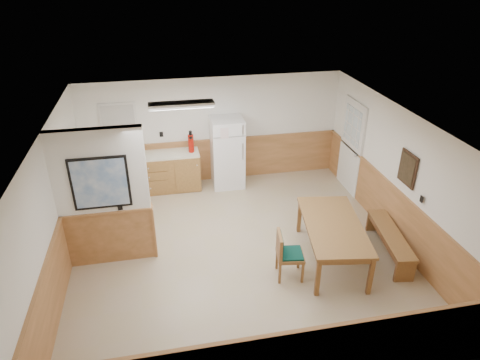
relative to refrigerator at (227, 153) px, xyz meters
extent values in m
plane|color=tan|center=(-0.26, -2.63, -0.82)|extent=(6.00, 6.00, 0.00)
cube|color=white|center=(-0.26, -2.63, 1.68)|extent=(6.00, 6.00, 0.02)
cube|color=white|center=(-0.26, 0.37, 0.43)|extent=(6.00, 0.02, 2.50)
cube|color=white|center=(2.74, -2.63, 0.43)|extent=(0.02, 6.00, 2.50)
cube|color=white|center=(-3.26, -2.63, 0.43)|extent=(0.02, 6.00, 2.50)
cube|color=#C2824D|center=(-0.26, 0.35, -0.32)|extent=(6.00, 0.04, 1.00)
cube|color=#C2824D|center=(2.72, -2.63, -0.32)|extent=(0.04, 6.00, 1.00)
cube|color=#C2824D|center=(-3.24, -2.63, -0.32)|extent=(0.04, 6.00, 1.00)
cube|color=white|center=(-2.51, -2.43, 0.93)|extent=(1.50, 0.15, 1.50)
cube|color=#C2824D|center=(-2.51, -2.43, -0.32)|extent=(1.50, 0.17, 1.00)
cube|color=black|center=(-2.51, -2.52, 0.78)|extent=(0.92, 0.03, 0.92)
cube|color=white|center=(-2.51, -2.54, 0.78)|extent=(0.84, 0.01, 0.84)
cube|color=#AA7B3C|center=(-1.36, 0.05, -0.39)|extent=(1.40, 0.60, 0.86)
cube|color=#AA7B3C|center=(-2.83, 0.05, -0.39)|extent=(0.06, 0.60, 0.86)
cube|color=#AA7B3C|center=(-2.09, 0.05, -0.39)|extent=(0.06, 0.60, 0.86)
cube|color=#EBE3C5|center=(-1.76, 0.05, 0.06)|extent=(2.20, 0.60, 0.04)
cube|color=#EBE3C5|center=(-1.76, 0.35, 0.13)|extent=(2.20, 0.02, 0.10)
cube|color=white|center=(2.71, -0.73, 0.20)|extent=(0.05, 1.02, 2.15)
cube|color=white|center=(2.70, -0.73, 0.20)|extent=(0.04, 0.90, 2.05)
cube|color=silver|center=(2.67, -0.73, 0.73)|extent=(0.02, 0.76, 0.80)
cube|color=white|center=(-2.36, 0.35, 0.73)|extent=(0.80, 0.03, 1.00)
cube|color=silver|center=(-2.36, 0.34, 0.73)|extent=(0.70, 0.01, 0.90)
cube|color=#322014|center=(2.71, -2.93, 0.73)|extent=(0.03, 0.50, 0.60)
cube|color=black|center=(2.69, -2.93, 0.73)|extent=(0.01, 0.42, 0.52)
cube|color=white|center=(-1.06, -1.33, 1.63)|extent=(1.20, 0.30, 0.08)
cube|color=white|center=(-1.06, -1.33, 1.58)|extent=(1.15, 0.25, 0.01)
cube|color=white|center=(0.00, 0.00, 0.00)|extent=(0.74, 0.71, 1.64)
cube|color=silver|center=(0.29, -0.36, 0.67)|extent=(0.03, 0.02, 0.21)
cube|color=silver|center=(0.29, -0.36, 0.16)|extent=(0.03, 0.02, 0.39)
cube|color=#9F743A|center=(1.30, -3.20, -0.10)|extent=(1.26, 2.05, 0.05)
cube|color=#9F743A|center=(1.30, -3.20, -0.17)|extent=(1.14, 1.94, 0.10)
cube|color=#9F743A|center=(0.75, -4.02, -0.47)|extent=(0.08, 0.08, 0.70)
cube|color=#9F743A|center=(1.03, -2.24, -0.47)|extent=(0.08, 0.08, 0.70)
cube|color=#9F743A|center=(1.58, -4.16, -0.47)|extent=(0.08, 0.08, 0.70)
cube|color=#9F743A|center=(1.86, -2.38, -0.47)|extent=(0.08, 0.08, 0.70)
cube|color=#9F743A|center=(2.41, -3.25, -0.40)|extent=(0.60, 1.65, 0.05)
cube|color=#9F743A|center=(2.41, -4.01, -0.62)|extent=(0.34, 0.11, 0.40)
cube|color=#9F743A|center=(2.41, -2.49, -0.62)|extent=(0.34, 0.11, 0.40)
cube|color=#9F743A|center=(0.46, -3.48, -0.40)|extent=(0.50, 0.50, 0.06)
cube|color=#0D4337|center=(0.46, -3.48, -0.36)|extent=(0.45, 0.45, 0.03)
cube|color=#9F743A|center=(0.27, -3.45, -0.17)|extent=(0.11, 0.44, 0.40)
cube|color=#0D4337|center=(0.08, -3.42, -0.17)|extent=(0.08, 0.38, 0.34)
cube|color=#9F743A|center=(0.24, -3.64, -0.63)|extent=(0.05, 0.05, 0.39)
cube|color=#9F743A|center=(0.30, -3.26, -0.63)|extent=(0.05, 0.05, 0.39)
cube|color=#9F743A|center=(0.61, -3.69, -0.63)|extent=(0.05, 0.05, 0.39)
cube|color=#9F743A|center=(0.67, -3.32, -0.63)|extent=(0.05, 0.05, 0.39)
cylinder|color=#B11309|center=(-0.82, 0.03, 0.28)|extent=(0.13, 0.13, 0.41)
cylinder|color=black|center=(-0.82, 0.03, 0.54)|extent=(0.07, 0.07, 0.09)
cylinder|color=#198C38|center=(-2.40, 0.04, 0.19)|extent=(0.09, 0.09, 0.22)
camera|label=1|loc=(-1.49, -8.93, 4.01)|focal=32.00mm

